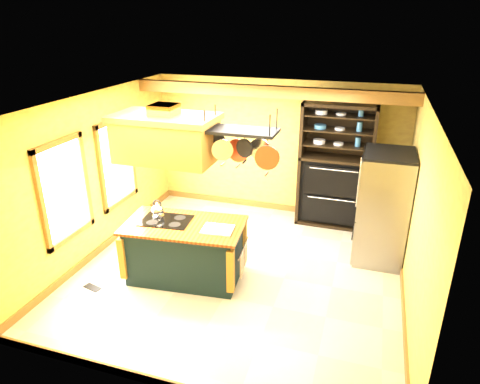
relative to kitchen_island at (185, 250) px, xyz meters
The scene contains 15 objects.
floor 0.97m from the kitchen_island, 28.26° to the left, with size 5.00×5.00×0.00m, color beige.
ceiling 2.39m from the kitchen_island, 28.26° to the left, with size 5.00×5.00×0.00m, color white.
wall_back 3.12m from the kitchen_island, 75.56° to the left, with size 5.00×0.02×2.70m, color #E0C352.
wall_front 2.40m from the kitchen_island, 70.39° to the right, with size 5.00×0.02×2.70m, color #E0C352.
wall_left 2.00m from the kitchen_island, 167.09° to the left, with size 0.02×5.00×2.70m, color #E0C352.
wall_right 3.39m from the kitchen_island, ahead, with size 0.02×5.00×2.70m, color #E0C352.
ceiling_beam 3.08m from the kitchen_island, 70.42° to the left, with size 5.00×0.15×0.20m, color #9C6730.
window_near 1.99m from the kitchen_island, 166.95° to the right, with size 0.06×1.06×1.56m.
window_far 2.20m from the kitchen_island, 149.75° to the left, with size 0.06×1.06×1.56m.
kitchen_island is the anchor object (origin of this frame).
range_hood 1.79m from the kitchen_island, behind, with size 1.45×0.82×0.80m.
pot_rack 2.04m from the kitchen_island, ahead, with size 1.05×0.48×0.74m.
refrigerator 3.24m from the kitchen_island, 28.06° to the left, with size 0.79×0.93×1.82m.
hutch 3.31m from the kitchen_island, 53.63° to the left, with size 1.34×0.61×2.38m.
floor_register 1.50m from the kitchen_island, 149.50° to the right, with size 0.28×0.12×0.01m, color black.
Camera 1 is at (1.80, -5.61, 3.82)m, focal length 32.00 mm.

